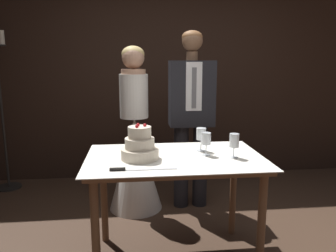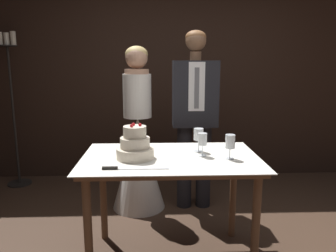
{
  "view_description": "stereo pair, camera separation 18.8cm",
  "coord_description": "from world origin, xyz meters",
  "px_view_note": "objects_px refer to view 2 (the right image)",
  "views": [
    {
      "loc": [
        -0.51,
        -2.12,
        1.5
      ],
      "look_at": [
        -0.21,
        0.63,
        0.95
      ],
      "focal_mm": 35.0,
      "sensor_mm": 36.0,
      "label": 1
    },
    {
      "loc": [
        -0.32,
        -2.14,
        1.5
      ],
      "look_at": [
        -0.21,
        0.63,
        0.95
      ],
      "focal_mm": 35.0,
      "sensor_mm": 36.0,
      "label": 2
    }
  ],
  "objects_px": {
    "cake_table": "(170,170)",
    "cake_knife": "(123,168)",
    "wine_glass_far": "(202,140)",
    "candle_stand": "(13,107)",
    "tiered_cake": "(135,146)",
    "bride": "(138,150)",
    "wine_glass_middle": "(199,135)",
    "groom": "(195,111)",
    "wine_glass_near": "(230,142)"
  },
  "relations": [
    {
      "from": "wine_glass_middle",
      "to": "candle_stand",
      "type": "xyz_separation_m",
      "value": [
        -2.03,
        1.51,
        0.02
      ]
    },
    {
      "from": "cake_table",
      "to": "groom",
      "type": "relative_size",
      "value": 0.72
    },
    {
      "from": "wine_glass_near",
      "to": "groom",
      "type": "bearing_deg",
      "value": 97.52
    },
    {
      "from": "wine_glass_far",
      "to": "candle_stand",
      "type": "bearing_deg",
      "value": 141.42
    },
    {
      "from": "cake_table",
      "to": "wine_glass_near",
      "type": "height_order",
      "value": "wine_glass_near"
    },
    {
      "from": "cake_knife",
      "to": "wine_glass_far",
      "type": "distance_m",
      "value": 0.64
    },
    {
      "from": "cake_table",
      "to": "wine_glass_middle",
      "type": "xyz_separation_m",
      "value": [
        0.22,
        0.13,
        0.23
      ]
    },
    {
      "from": "groom",
      "to": "candle_stand",
      "type": "bearing_deg",
      "value": 161.41
    },
    {
      "from": "cake_table",
      "to": "wine_glass_middle",
      "type": "distance_m",
      "value": 0.35
    },
    {
      "from": "groom",
      "to": "cake_knife",
      "type": "bearing_deg",
      "value": -116.63
    },
    {
      "from": "cake_table",
      "to": "wine_glass_far",
      "type": "height_order",
      "value": "wine_glass_far"
    },
    {
      "from": "wine_glass_near",
      "to": "bride",
      "type": "relative_size",
      "value": 0.11
    },
    {
      "from": "wine_glass_near",
      "to": "groom",
      "type": "relative_size",
      "value": 0.1
    },
    {
      "from": "bride",
      "to": "tiered_cake",
      "type": "bearing_deg",
      "value": -88.11
    },
    {
      "from": "wine_glass_near",
      "to": "wine_glass_middle",
      "type": "distance_m",
      "value": 0.28
    },
    {
      "from": "tiered_cake",
      "to": "cake_knife",
      "type": "distance_m",
      "value": 0.27
    },
    {
      "from": "groom",
      "to": "wine_glass_middle",
      "type": "bearing_deg",
      "value": -94.66
    },
    {
      "from": "wine_glass_near",
      "to": "wine_glass_middle",
      "type": "relative_size",
      "value": 0.97
    },
    {
      "from": "cake_table",
      "to": "wine_glass_middle",
      "type": "relative_size",
      "value": 7.11
    },
    {
      "from": "cake_knife",
      "to": "bride",
      "type": "relative_size",
      "value": 0.26
    },
    {
      "from": "tiered_cake",
      "to": "bride",
      "type": "relative_size",
      "value": 0.16
    },
    {
      "from": "wine_glass_middle",
      "to": "groom",
      "type": "xyz_separation_m",
      "value": [
        0.07,
        0.8,
        0.06
      ]
    },
    {
      "from": "bride",
      "to": "groom",
      "type": "bearing_deg",
      "value": -0.07
    },
    {
      "from": "cake_table",
      "to": "cake_knife",
      "type": "xyz_separation_m",
      "value": [
        -0.32,
        -0.28,
        0.11
      ]
    },
    {
      "from": "wine_glass_near",
      "to": "wine_glass_far",
      "type": "bearing_deg",
      "value": 156.29
    },
    {
      "from": "cake_table",
      "to": "wine_glass_middle",
      "type": "height_order",
      "value": "wine_glass_middle"
    },
    {
      "from": "wine_glass_near",
      "to": "bride",
      "type": "bearing_deg",
      "value": 125.07
    },
    {
      "from": "groom",
      "to": "cake_table",
      "type": "bearing_deg",
      "value": -107.05
    },
    {
      "from": "wine_glass_far",
      "to": "candle_stand",
      "type": "distance_m",
      "value": 2.61
    },
    {
      "from": "tiered_cake",
      "to": "wine_glass_near",
      "type": "xyz_separation_m",
      "value": [
        0.67,
        -0.04,
        0.03
      ]
    },
    {
      "from": "tiered_cake",
      "to": "wine_glass_far",
      "type": "relative_size",
      "value": 1.57
    },
    {
      "from": "wine_glass_middle",
      "to": "bride",
      "type": "height_order",
      "value": "bride"
    },
    {
      "from": "wine_glass_far",
      "to": "wine_glass_middle",
      "type": "bearing_deg",
      "value": 96.04
    },
    {
      "from": "wine_glass_middle",
      "to": "groom",
      "type": "height_order",
      "value": "groom"
    },
    {
      "from": "candle_stand",
      "to": "tiered_cake",
      "type": "bearing_deg",
      "value": -47.1
    },
    {
      "from": "wine_glass_far",
      "to": "wine_glass_near",
      "type": "bearing_deg",
      "value": -23.71
    },
    {
      "from": "tiered_cake",
      "to": "cake_table",
      "type": "bearing_deg",
      "value": 7.08
    },
    {
      "from": "groom",
      "to": "tiered_cake",
      "type": "bearing_deg",
      "value": -119.26
    },
    {
      "from": "wine_glass_near",
      "to": "wine_glass_far",
      "type": "xyz_separation_m",
      "value": [
        -0.19,
        0.08,
        -0.0
      ]
    },
    {
      "from": "candle_stand",
      "to": "wine_glass_near",
      "type": "bearing_deg",
      "value": -37.51
    },
    {
      "from": "cake_table",
      "to": "wine_glass_middle",
      "type": "bearing_deg",
      "value": 30.67
    },
    {
      "from": "cake_table",
      "to": "candle_stand",
      "type": "xyz_separation_m",
      "value": [
        -1.81,
        1.64,
        0.25
      ]
    },
    {
      "from": "cake_knife",
      "to": "candle_stand",
      "type": "relative_size",
      "value": 0.23
    },
    {
      "from": "wine_glass_far",
      "to": "candle_stand",
      "type": "relative_size",
      "value": 0.09
    },
    {
      "from": "wine_glass_middle",
      "to": "groom",
      "type": "distance_m",
      "value": 0.81
    },
    {
      "from": "cake_table",
      "to": "tiered_cake",
      "type": "xyz_separation_m",
      "value": [
        -0.25,
        -0.03,
        0.19
      ]
    },
    {
      "from": "cake_knife",
      "to": "wine_glass_middle",
      "type": "xyz_separation_m",
      "value": [
        0.54,
        0.41,
        0.12
      ]
    },
    {
      "from": "cake_table",
      "to": "tiered_cake",
      "type": "height_order",
      "value": "tiered_cake"
    },
    {
      "from": "tiered_cake",
      "to": "groom",
      "type": "height_order",
      "value": "groom"
    },
    {
      "from": "wine_glass_middle",
      "to": "tiered_cake",
      "type": "bearing_deg",
      "value": -161.11
    }
  ]
}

